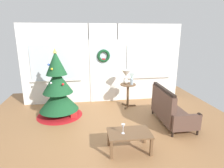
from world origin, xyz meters
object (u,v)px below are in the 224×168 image
(settee_sofa, at_px, (169,110))
(gift_box, at_px, (74,115))
(coffee_table, at_px, (129,135))
(table_lamp, at_px, (126,75))
(wine_glass, at_px, (123,127))
(flower_vase, at_px, (132,81))
(side_table, at_px, (128,91))
(christmas_tree, at_px, (58,91))

(settee_sofa, relative_size, gift_box, 8.18)
(coffee_table, bearing_deg, settee_sofa, 37.28)
(settee_sofa, bearing_deg, coffee_table, -142.72)
(table_lamp, bearing_deg, gift_box, -158.39)
(gift_box, bearing_deg, wine_glass, -59.38)
(flower_vase, bearing_deg, table_lamp, 147.99)
(coffee_table, relative_size, gift_box, 4.92)
(table_lamp, bearing_deg, coffee_table, -100.96)
(side_table, relative_size, wine_glass, 3.76)
(flower_vase, relative_size, gift_box, 2.02)
(wine_glass, height_order, gift_box, wine_glass)
(coffee_table, bearing_deg, wine_glass, -172.34)
(christmas_tree, distance_m, table_lamp, 2.06)
(christmas_tree, relative_size, table_lamp, 4.26)
(christmas_tree, height_order, table_lamp, christmas_tree)
(flower_vase, xyz_separation_m, coffee_table, (-0.61, -2.22, -0.51))
(table_lamp, distance_m, gift_box, 1.95)
(flower_vase, distance_m, wine_glass, 2.38)
(coffee_table, height_order, wine_glass, wine_glass)
(christmas_tree, xyz_separation_m, table_lamp, (2.00, 0.41, 0.30))
(wine_glass, distance_m, gift_box, 2.03)
(side_table, height_order, wine_glass, side_table)
(wine_glass, relative_size, gift_box, 1.12)
(christmas_tree, relative_size, flower_vase, 5.36)
(table_lamp, bearing_deg, flower_vase, -32.01)
(flower_vase, height_order, gift_box, flower_vase)
(table_lamp, xyz_separation_m, coffee_table, (-0.45, -2.32, -0.68))
(christmas_tree, bearing_deg, side_table, 10.14)
(settee_sofa, height_order, flower_vase, flower_vase)
(gift_box, bearing_deg, settee_sofa, -16.30)
(flower_vase, xyz_separation_m, gift_box, (-1.75, -0.53, -0.76))
(christmas_tree, bearing_deg, table_lamp, 11.54)
(side_table, xyz_separation_m, flower_vase, (0.10, -0.06, 0.33))
(settee_sofa, distance_m, side_table, 1.52)
(table_lamp, bearing_deg, christmas_tree, -168.46)
(table_lamp, xyz_separation_m, wine_glass, (-0.58, -2.34, -0.48))
(flower_vase, bearing_deg, settee_sofa, -61.30)
(table_lamp, relative_size, coffee_table, 0.52)
(coffee_table, distance_m, gift_box, 2.05)
(settee_sofa, bearing_deg, christmas_tree, 161.82)
(side_table, relative_size, coffee_table, 0.86)
(side_table, relative_size, gift_box, 4.23)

